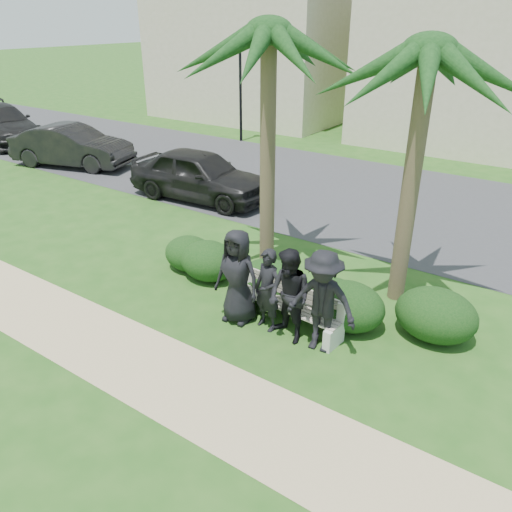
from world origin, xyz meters
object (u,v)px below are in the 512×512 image
(street_lamp, at_px, (240,71))
(palm_right, at_px, (429,53))
(park_bench, at_px, (287,308))
(car_c, at_px, (2,124))
(man_b, at_px, (268,290))
(man_d, at_px, (322,302))
(man_a, at_px, (238,277))
(man_c, at_px, (289,297))
(palm_left, at_px, (269,35))
(car_a, at_px, (200,175))
(car_b, at_px, (72,146))

(street_lamp, relative_size, palm_right, 0.78)
(park_bench, bearing_deg, street_lamp, 134.10)
(street_lamp, height_order, car_c, street_lamp)
(man_b, bearing_deg, man_d, 10.42)
(man_a, xyz_separation_m, man_c, (1.08, 0.00, -0.05))
(street_lamp, bearing_deg, man_d, -48.91)
(palm_left, relative_size, car_a, 1.29)
(car_c, bearing_deg, man_b, -93.33)
(man_a, bearing_deg, park_bench, 19.39)
(palm_right, distance_m, car_c, 19.89)
(man_a, distance_m, palm_right, 4.89)
(park_bench, height_order, car_a, car_a)
(palm_right, bearing_deg, car_b, 169.57)
(palm_right, relative_size, car_a, 1.24)
(palm_left, xyz_separation_m, palm_right, (2.94, 0.26, -0.22))
(park_bench, distance_m, man_d, 1.05)
(park_bench, xyz_separation_m, man_b, (-0.25, -0.28, 0.43))
(street_lamp, distance_m, palm_left, 12.53)
(street_lamp, bearing_deg, man_a, -53.99)
(park_bench, bearing_deg, man_c, -51.34)
(man_b, bearing_deg, man_c, 2.47)
(man_b, relative_size, man_d, 0.85)
(man_b, relative_size, car_c, 0.29)
(car_c, bearing_deg, street_lamp, -39.98)
(park_bench, xyz_separation_m, car_c, (-17.99, 5.30, 0.44))
(palm_left, bearing_deg, car_a, 148.16)
(street_lamp, xyz_separation_m, park_bench, (9.45, -11.48, -2.60))
(palm_right, bearing_deg, man_c, -112.74)
(car_a, xyz_separation_m, car_b, (-6.33, 0.16, -0.01))
(man_a, bearing_deg, street_lamp, 122.14)
(man_c, height_order, palm_right, palm_right)
(man_a, relative_size, man_c, 1.06)
(man_a, height_order, man_c, man_a)
(street_lamp, bearing_deg, man_b, -51.96)
(palm_right, xyz_separation_m, car_a, (-7.08, 2.31, -3.80))
(man_a, distance_m, car_a, 6.88)
(park_bench, height_order, palm_right, palm_right)
(street_lamp, bearing_deg, palm_left, -51.11)
(man_a, height_order, car_b, man_a)
(man_c, distance_m, car_a, 7.70)
(street_lamp, distance_m, car_c, 10.76)
(man_a, height_order, man_b, man_a)
(man_b, relative_size, car_b, 0.34)
(palm_left, relative_size, car_b, 1.27)
(man_c, bearing_deg, man_b, -170.72)
(man_a, xyz_separation_m, car_c, (-17.15, 5.66, -0.11))
(park_bench, xyz_separation_m, car_a, (-5.81, 4.40, 0.42))
(man_d, xyz_separation_m, car_a, (-6.63, 4.71, -0.15))
(park_bench, bearing_deg, palm_right, 63.39)
(park_bench, relative_size, car_a, 0.49)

